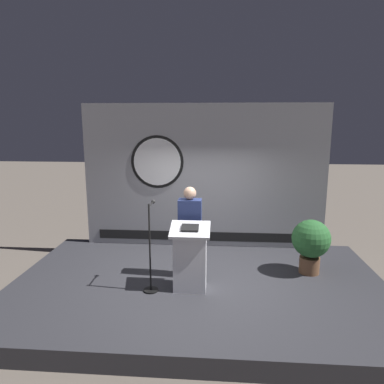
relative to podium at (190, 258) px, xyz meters
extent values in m
plane|color=#6B6056|center=(0.12, 0.25, -0.83)|extent=(40.00, 40.00, 0.00)
cube|color=#333338|center=(0.12, 0.25, -0.68)|extent=(6.40, 4.00, 0.30)
cube|color=#9E9EA3|center=(0.12, 2.10, 1.01)|extent=(5.18, 0.10, 3.08)
cylinder|color=black|center=(-0.87, 2.05, 1.33)|extent=(1.13, 0.02, 1.13)
cylinder|color=white|center=(-0.87, 2.04, 1.33)|extent=(1.01, 0.02, 1.01)
cube|color=black|center=(0.12, 2.04, -0.31)|extent=(4.66, 0.02, 0.20)
cube|color=silver|center=(0.00, 0.00, -0.04)|extent=(0.52, 0.40, 0.97)
cube|color=silver|center=(0.00, 0.00, 0.48)|extent=(0.64, 0.50, 0.18)
cube|color=black|center=(0.00, -0.02, 0.52)|extent=(0.28, 0.20, 0.08)
cylinder|color=black|center=(-0.04, 0.48, -0.13)|extent=(0.26, 0.26, 0.80)
cube|color=navy|center=(-0.04, 0.48, 0.57)|extent=(0.40, 0.24, 0.59)
sphere|color=tan|center=(-0.04, 0.48, 0.98)|extent=(0.22, 0.22, 0.22)
cylinder|color=black|center=(-0.63, -0.15, -0.52)|extent=(0.24, 0.24, 0.02)
cylinder|color=black|center=(-0.63, -0.15, 0.20)|extent=(0.03, 0.03, 1.45)
cylinder|color=black|center=(-0.63, 0.04, 0.88)|extent=(0.02, 0.38, 0.02)
sphere|color=#262626|center=(-0.63, 0.23, 0.88)|extent=(0.07, 0.07, 0.07)
cylinder|color=brown|center=(2.11, 0.77, -0.38)|extent=(0.36, 0.36, 0.30)
sphere|color=#2D6B33|center=(2.11, 0.77, 0.12)|extent=(0.68, 0.68, 0.68)
camera|label=1|loc=(0.45, -5.41, 2.19)|focal=33.12mm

